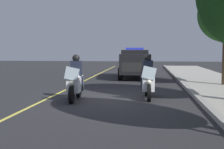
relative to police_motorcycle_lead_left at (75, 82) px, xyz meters
The scene contains 6 objects.
ground_plane 1.50m from the police_motorcycle_lead_left, 107.85° to the left, with size 80.00×80.00×0.00m, color #28282B.
curb_strip 4.66m from the police_motorcycle_lead_left, 95.06° to the left, with size 48.00×0.24×0.15m, color #9E9B93.
lane_stripe_center 1.42m from the police_motorcycle_lead_left, 109.19° to the right, with size 48.00×0.12×0.01m, color #E0D14C.
police_motorcycle_lead_left is the anchor object (origin of this frame).
police_motorcycle_lead_right 2.80m from the police_motorcycle_lead_left, 105.08° to the left, with size 2.14×0.60×1.72m.
police_suv 9.46m from the police_motorcycle_lead_left, 168.99° to the left, with size 5.00×2.30×2.05m.
Camera 1 is at (11.43, 1.43, 1.88)m, focal length 48.41 mm.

